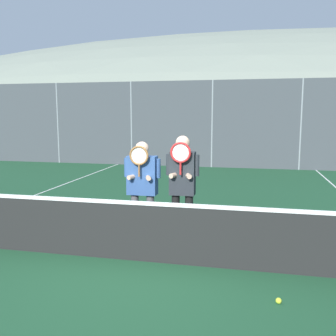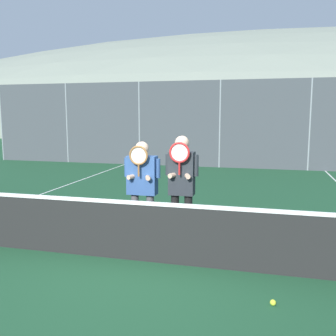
# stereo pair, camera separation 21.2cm
# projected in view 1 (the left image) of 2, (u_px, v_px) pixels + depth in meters

# --- Properties ---
(ground_plane) EXTENTS (120.00, 120.00, 0.00)m
(ground_plane) POSITION_uv_depth(u_px,v_px,m) (140.00, 261.00, 5.53)
(ground_plane) COLOR #1E4C2D
(hill_distant) EXTENTS (142.74, 79.30, 27.76)m
(hill_distant) POSITION_uv_depth(u_px,v_px,m) (242.00, 127.00, 65.06)
(hill_distant) COLOR gray
(hill_distant) RESTS_ON ground_plane
(clubhouse_building) EXTENTS (21.66, 5.50, 3.99)m
(clubhouse_building) POSITION_uv_depth(u_px,v_px,m) (256.00, 116.00, 23.82)
(clubhouse_building) COLOR tan
(clubhouse_building) RESTS_ON ground_plane
(fence_back) EXTENTS (20.60, 0.06, 3.51)m
(fence_back) POSITION_uv_depth(u_px,v_px,m) (212.00, 124.00, 15.13)
(fence_back) COLOR gray
(fence_back) RESTS_ON ground_plane
(tennis_net) EXTENTS (10.93, 0.09, 1.01)m
(tennis_net) POSITION_uv_depth(u_px,v_px,m) (140.00, 230.00, 5.47)
(tennis_net) COLOR gray
(tennis_net) RESTS_ON ground_plane
(court_line_left_sideline) EXTENTS (0.05, 16.00, 0.01)m
(court_line_left_sideline) POSITION_uv_depth(u_px,v_px,m) (18.00, 201.00, 9.30)
(court_line_left_sideline) COLOR white
(court_line_left_sideline) RESTS_ON ground_plane
(player_leftmost) EXTENTS (0.63, 0.34, 1.71)m
(player_leftmost) POSITION_uv_depth(u_px,v_px,m) (142.00, 182.00, 6.25)
(player_leftmost) COLOR #56565B
(player_leftmost) RESTS_ON ground_plane
(player_center_left) EXTENTS (0.53, 0.34, 1.82)m
(player_center_left) POSITION_uv_depth(u_px,v_px,m) (182.00, 182.00, 5.97)
(player_center_left) COLOR black
(player_center_left) RESTS_ON ground_plane
(car_far_left) EXTENTS (4.77, 1.96, 1.87)m
(car_far_left) POSITION_uv_depth(u_px,v_px,m) (105.00, 137.00, 19.61)
(car_far_left) COLOR #285638
(car_far_left) RESTS_ON ground_plane
(car_left_of_center) EXTENTS (4.67, 1.93, 1.67)m
(car_left_of_center) POSITION_uv_depth(u_px,v_px,m) (206.00, 140.00, 18.61)
(car_left_of_center) COLOR #285638
(car_left_of_center) RESTS_ON ground_plane
(car_center) EXTENTS (4.69, 1.91, 1.69)m
(car_center) POSITION_uv_depth(u_px,v_px,m) (319.00, 142.00, 17.45)
(car_center) COLOR #B2B7BC
(car_center) RESTS_ON ground_plane
(tennis_ball_on_court) EXTENTS (0.07, 0.07, 0.07)m
(tennis_ball_on_court) POSITION_uv_depth(u_px,v_px,m) (279.00, 301.00, 4.28)
(tennis_ball_on_court) COLOR #CCDB33
(tennis_ball_on_court) RESTS_ON ground_plane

